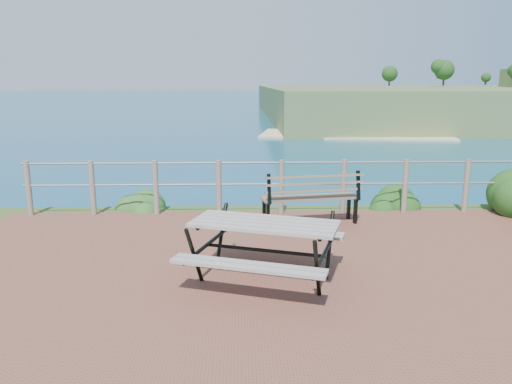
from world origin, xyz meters
TOP-DOWN VIEW (x-y plane):
  - ground at (0.00, 0.00)m, footprint 10.00×7.00m
  - ocean at (0.00, 200.00)m, footprint 1200.00×1200.00m
  - safety_railing at (0.00, 3.35)m, footprint 9.40×0.10m
  - picnic_table at (-0.46, 0.17)m, footprint 1.89×1.46m
  - park_bench at (0.44, 2.65)m, footprint 1.71×0.68m
  - shrub_lip_west at (-2.67, 3.80)m, footprint 0.77×0.77m
  - shrub_lip_east at (2.20, 3.85)m, footprint 0.82×0.82m

SIDE VIEW (x-z plane):
  - ground at x=0.00m, z-range -0.06..0.06m
  - ocean at x=0.00m, z-range 0.00..0.00m
  - shrub_lip_west at x=-2.67m, z-range -0.25..0.25m
  - shrub_lip_east at x=2.20m, z-range -0.29..0.29m
  - picnic_table at x=-0.46m, z-range 0.10..0.84m
  - safety_railing at x=0.00m, z-range 0.07..1.07m
  - park_bench at x=0.44m, z-range 0.15..1.09m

